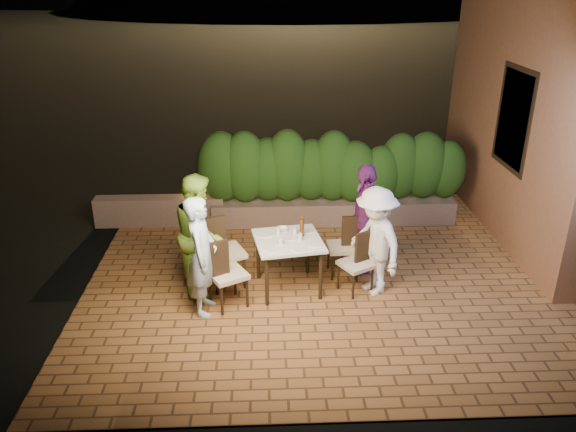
{
  "coord_description": "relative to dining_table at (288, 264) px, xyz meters",
  "views": [
    {
      "loc": [
        -0.97,
        -6.69,
        4.05
      ],
      "look_at": [
        -0.68,
        0.16,
        1.05
      ],
      "focal_mm": 35.0,
      "sensor_mm": 36.0,
      "label": 1
    }
  ],
  "objects": [
    {
      "name": "plate_centre",
      "position": [
        0.03,
        0.04,
        0.38
      ],
      "size": [
        0.2,
        0.2,
        0.01
      ],
      "primitive_type": "cylinder",
      "color": "white",
      "rests_on": "dining_table"
    },
    {
      "name": "terrace_floor",
      "position": [
        0.68,
        0.44,
        -0.45
      ],
      "size": [
        7.0,
        6.0,
        0.15
      ],
      "primitive_type": "cube",
      "color": "#925D2F",
      "rests_on": "ground"
    },
    {
      "name": "chair_left_back",
      "position": [
        -0.87,
        0.13,
        0.16
      ],
      "size": [
        0.65,
        0.65,
        1.06
      ],
      "primitive_type": null,
      "rotation": [
        0.0,
        0.0,
        0.41
      ],
      "color": "black",
      "rests_on": "ground"
    },
    {
      "name": "dining_table",
      "position": [
        0.0,
        0.0,
        0.0
      ],
      "size": [
        1.01,
        1.01,
        0.75
      ],
      "primitive_type": null,
      "rotation": [
        0.0,
        0.0,
        0.16
      ],
      "color": "white",
      "rests_on": "ground"
    },
    {
      "name": "ground",
      "position": [
        0.68,
        -0.06,
        -0.4
      ],
      "size": [
        400.0,
        400.0,
        0.0
      ],
      "primitive_type": "plane",
      "color": "black",
      "rests_on": "ground"
    },
    {
      "name": "parapet",
      "position": [
        -2.12,
        2.24,
        -0.12
      ],
      "size": [
        2.2,
        0.3,
        0.5
      ],
      "primitive_type": "cube",
      "color": "brown",
      "rests_on": "ground"
    },
    {
      "name": "plate_se",
      "position": [
        0.26,
        0.27,
        0.38
      ],
      "size": [
        0.22,
        0.22,
        0.01
      ],
      "primitive_type": "cylinder",
      "color": "white",
      "rests_on": "dining_table"
    },
    {
      "name": "chair_right_back",
      "position": [
        0.79,
        0.38,
        0.08
      ],
      "size": [
        0.44,
        0.44,
        0.9
      ],
      "primitive_type": null,
      "rotation": [
        0.0,
        0.0,
        3.19
      ],
      "color": "black",
      "rests_on": "ground"
    },
    {
      "name": "window_frame",
      "position": [
        3.49,
        1.44,
        1.62
      ],
      "size": [
        0.06,
        1.15,
        1.55
      ],
      "primitive_type": "cube",
      "color": "black",
      "rests_on": "building_wall"
    },
    {
      "name": "hill",
      "position": [
        2.68,
        59.94,
        -4.38
      ],
      "size": [
        52.0,
        40.0,
        22.0
      ],
      "primitive_type": "ellipsoid",
      "color": "black",
      "rests_on": "ground"
    },
    {
      "name": "glass_ne",
      "position": [
        0.15,
        -0.05,
        0.43
      ],
      "size": [
        0.06,
        0.06,
        0.11
      ],
      "primitive_type": "cylinder",
      "color": "silver",
      "rests_on": "dining_table"
    },
    {
      "name": "plate_nw",
      "position": [
        -0.24,
        -0.29,
        0.38
      ],
      "size": [
        0.2,
        0.2,
        0.01
      ],
      "primitive_type": "cylinder",
      "color": "white",
      "rests_on": "dining_table"
    },
    {
      "name": "plate_ne",
      "position": [
        0.33,
        -0.14,
        0.38
      ],
      "size": [
        0.24,
        0.24,
        0.01
      ],
      "primitive_type": "cylinder",
      "color": "white",
      "rests_on": "dining_table"
    },
    {
      "name": "chair_left_front",
      "position": [
        -0.8,
        -0.38,
        0.1
      ],
      "size": [
        0.6,
        0.6,
        0.95
      ],
      "primitive_type": null,
      "rotation": [
        0.0,
        0.0,
        0.5
      ],
      "color": "black",
      "rests_on": "ground"
    },
    {
      "name": "diner_blue",
      "position": [
        -1.1,
        -0.5,
        0.42
      ],
      "size": [
        0.41,
        0.6,
        1.58
      ],
      "primitive_type": "imported",
      "rotation": [
        0.0,
        0.0,
        1.52
      ],
      "color": "#C6EAFE",
      "rests_on": "ground"
    },
    {
      "name": "parapet_lamp",
      "position": [
        -1.57,
        2.24,
        0.2
      ],
      "size": [
        0.1,
        0.1,
        0.14
      ],
      "primitive_type": "cylinder",
      "color": "orange",
      "rests_on": "parapet"
    },
    {
      "name": "building_wall",
      "position": [
        4.28,
        1.94,
        2.12
      ],
      "size": [
        1.6,
        5.0,
        5.0
      ],
      "primitive_type": "cube",
      "color": "#A1643F",
      "rests_on": "ground"
    },
    {
      "name": "diner_white",
      "position": [
        1.15,
        -0.13,
        0.38
      ],
      "size": [
        0.91,
        1.13,
        1.52
      ],
      "primitive_type": "imported",
      "rotation": [
        0.0,
        0.0,
        -1.15
      ],
      "color": "white",
      "rests_on": "ground"
    },
    {
      "name": "plate_sw",
      "position": [
        -0.32,
        0.17,
        0.38
      ],
      "size": [
        0.24,
        0.24,
        0.01
      ],
      "primitive_type": "cylinder",
      "color": "white",
      "rests_on": "dining_table"
    },
    {
      "name": "bowl",
      "position": [
        -0.07,
        0.29,
        0.39
      ],
      "size": [
        0.17,
        0.17,
        0.04
      ],
      "primitive_type": "imported",
      "rotation": [
        0.0,
        0.0,
        0.06
      ],
      "color": "white",
      "rests_on": "dining_table"
    },
    {
      "name": "plate_front",
      "position": [
        0.14,
        -0.29,
        0.38
      ],
      "size": [
        0.23,
        0.23,
        0.01
      ],
      "primitive_type": "cylinder",
      "color": "white",
      "rests_on": "dining_table"
    },
    {
      "name": "glass_nw",
      "position": [
        -0.11,
        -0.14,
        0.43
      ],
      "size": [
        0.06,
        0.06,
        0.11
      ],
      "primitive_type": "cylinder",
      "color": "silver",
      "rests_on": "dining_table"
    },
    {
      "name": "glass_se",
      "position": [
        0.1,
        0.16,
        0.43
      ],
      "size": [
        0.06,
        0.06,
        0.1
      ],
      "primitive_type": "cylinder",
      "color": "silver",
      "rests_on": "dining_table"
    },
    {
      "name": "diner_green",
      "position": [
        -1.18,
        0.07,
        0.46
      ],
      "size": [
        0.72,
        0.88,
        1.67
      ],
      "primitive_type": "imported",
      "rotation": [
        0.0,
        0.0,
        1.69
      ],
      "color": "#9AD141",
      "rests_on": "ground"
    },
    {
      "name": "beer_bottle",
      "position": [
        0.19,
        0.1,
        0.53
      ],
      "size": [
        0.06,
        0.06,
        0.32
      ],
      "primitive_type": null,
      "color": "#4C2B0C",
      "rests_on": "dining_table"
    },
    {
      "name": "planter",
      "position": [
        0.88,
        2.24,
        -0.17
      ],
      "size": [
        4.2,
        0.55,
        0.4
      ],
      "primitive_type": "cube",
      "color": "brown",
      "rests_on": "ground"
    },
    {
      "name": "window_pane",
      "position": [
        3.5,
        1.44,
        1.62
      ],
      "size": [
        0.08,
        1.0,
        1.4
      ],
      "primitive_type": "cube",
      "color": "black",
      "rests_on": "building_wall"
    },
    {
      "name": "diner_purple",
      "position": [
        1.11,
        0.49,
        0.44
      ],
      "size": [
        0.41,
        0.96,
        1.64
      ],
      "primitive_type": "imported",
      "rotation": [
        0.0,
        0.0,
        -1.56
      ],
      "color": "#662265",
      "rests_on": "ground"
    },
    {
      "name": "chair_right_front",
      "position": [
        0.91,
        -0.1,
        0.05
      ],
      "size": [
        0.54,
        0.54,
        0.86
      ],
      "primitive_type": null,
      "rotation": [
        0.0,
        0.0,
        3.66
      ],
      "color": "black",
      "rests_on": "ground"
    },
    {
      "name": "hedge",
      "position": [
        0.88,
        2.24,
        0.57
      ],
      "size": [
        4.0,
        0.7,
        1.1
      ],
      "primitive_type": null,
      "color": "#1F4312",
      "rests_on": "planter"
    },
    {
      "name": "glass_sw",
      "position": [
        -0.13,
        0.16,
        0.43
      ],
      "size": [
        0.06,
        0.06,
        0.11
      ],
      "primitive_type": "cylinder",
      "color": "silver",
      "rests_on": "dining_table"
    }
  ]
}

